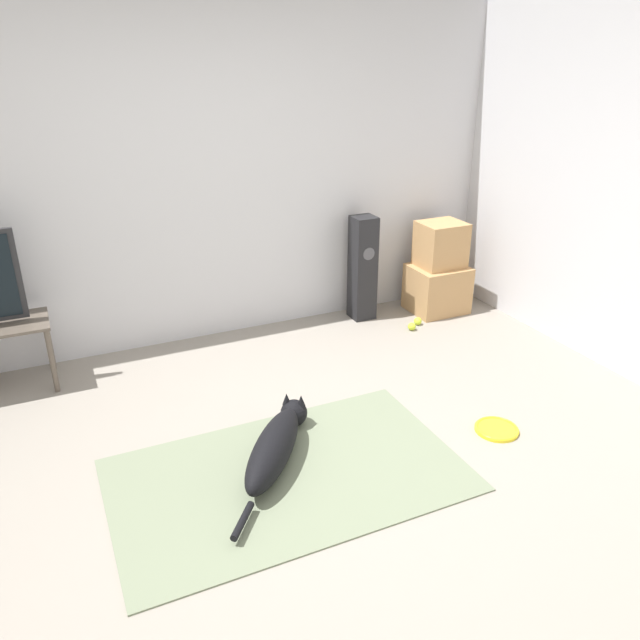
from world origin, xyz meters
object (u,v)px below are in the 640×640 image
Objects in this scene: dog at (276,445)px; tennis_ball_near_speaker at (418,321)px; tennis_ball_by_boxes at (412,327)px; cardboard_box_upper at (441,244)px; frisbee at (497,429)px; floor_speaker at (363,268)px; cardboard_box_lower at (437,289)px.

tennis_ball_near_speaker is at bearing 35.76° from dog.
cardboard_box_upper is at bearing 33.75° from tennis_ball_by_boxes.
frisbee is at bearing -113.44° from cardboard_box_upper.
tennis_ball_near_speaker reaches higher than frisbee.
cardboard_box_upper is at bearing 33.56° from tennis_ball_near_speaker.
frisbee is 4.06× the size of tennis_ball_near_speaker.
floor_speaker is (0.08, 1.91, 0.43)m from frisbee.
cardboard_box_upper is 0.43× the size of floor_speaker.
cardboard_box_upper is 5.85× the size of tennis_ball_near_speaker.
cardboard_box_upper is at bearing 35.41° from dog.
cardboard_box_lower is at bearing -12.14° from floor_speaker.
cardboard_box_lower is (0.76, 1.76, 0.19)m from frisbee.
frisbee is 0.30× the size of floor_speaker.
frisbee is at bearing -92.38° from floor_speaker.
frisbee is 1.93m from cardboard_box_lower.
floor_speaker is at bearing 135.12° from tennis_ball_near_speaker.
tennis_ball_by_boxes reaches higher than frisbee.
tennis_ball_by_boxes is at bearing -145.62° from tennis_ball_near_speaker.
cardboard_box_lower is 0.42m from tennis_ball_near_speaker.
dog reaches higher than tennis_ball_by_boxes.
dog is 2.42× the size of cardboard_box_upper.
tennis_ball_by_boxes is 1.00× the size of tennis_ball_near_speaker.
floor_speaker reaches higher than frisbee.
frisbee is at bearing -113.25° from cardboard_box_lower.
frisbee is at bearing -102.47° from tennis_ball_by_boxes.
cardboard_box_lower is 7.17× the size of tennis_ball_by_boxes.
dog is 2.65m from cardboard_box_upper.
tennis_ball_near_speaker is at bearing -44.88° from floor_speaker.
cardboard_box_lower reaches higher than dog.
tennis_ball_by_boxes is at bearing -59.67° from floor_speaker.
tennis_ball_near_speaker is at bearing -146.44° from cardboard_box_upper.
tennis_ball_by_boxes is (-0.44, -0.30, -0.57)m from cardboard_box_upper.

